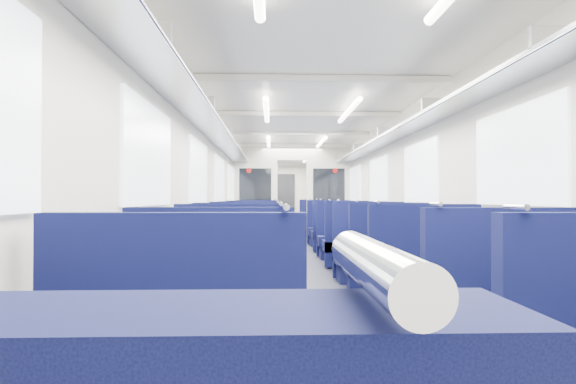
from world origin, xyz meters
TOP-DOWN VIEW (x-y plane):
  - floor at (0.00, 0.00)m, footprint 2.80×18.00m
  - ceiling at (0.00, 0.00)m, footprint 2.80×18.00m
  - wall_left at (-1.40, 0.00)m, footprint 0.02×18.00m
  - dado_left at (-1.39, 0.00)m, footprint 0.03×17.90m
  - wall_right at (1.40, 0.00)m, footprint 0.02×18.00m
  - dado_right at (1.39, 0.00)m, footprint 0.03×17.90m
  - wall_far at (0.00, 9.00)m, footprint 2.80×0.02m
  - luggage_rack_left at (-1.21, 0.00)m, footprint 0.36×17.40m
  - luggage_rack_right at (1.21, 0.00)m, footprint 0.36×17.40m
  - windows at (0.00, -0.46)m, footprint 2.78×15.60m
  - ceiling_fittings at (0.00, -0.26)m, footprint 2.70×16.06m
  - end_door at (0.00, 8.94)m, footprint 0.75×0.06m
  - bulkhead at (-0.00, 2.41)m, footprint 2.80×0.10m
  - seat_4 at (-0.83, -5.87)m, footprint 0.96×0.53m
  - seat_5 at (0.83, -6.04)m, footprint 0.96×0.53m
  - seat_6 at (-0.83, -4.78)m, footprint 0.96×0.53m
  - seat_7 at (0.83, -4.86)m, footprint 0.96×0.53m
  - seat_8 at (-0.83, -3.58)m, footprint 0.96×0.53m
  - seat_9 at (0.83, -3.60)m, footprint 0.96×0.53m
  - seat_10 at (-0.83, -2.54)m, footprint 0.96×0.53m
  - seat_11 at (0.83, -2.53)m, footprint 0.96×0.53m
  - seat_12 at (-0.83, -1.36)m, footprint 0.96×0.53m
  - seat_13 at (0.83, -1.30)m, footprint 0.96×0.53m
  - seat_14 at (-0.83, -0.25)m, footprint 0.96×0.53m
  - seat_15 at (0.83, -0.21)m, footprint 0.96×0.53m
  - seat_16 at (-0.83, 0.87)m, footprint 0.96×0.53m
  - seat_17 at (0.83, 0.81)m, footprint 0.96×0.53m
  - seat_18 at (-0.83, 1.99)m, footprint 0.96×0.53m
  - seat_19 at (0.83, 2.12)m, footprint 0.96×0.53m
  - seat_20 at (-0.83, 4.12)m, footprint 0.96×0.53m
  - seat_21 at (0.83, 4.06)m, footprint 0.96×0.53m
  - seat_22 at (-0.83, 5.36)m, footprint 0.96×0.53m
  - seat_23 at (0.83, 5.17)m, footprint 0.96×0.53m

SIDE VIEW (x-z plane):
  - floor at x=0.00m, z-range -0.01..0.01m
  - seat_4 at x=-0.83m, z-range -0.21..0.87m
  - seat_5 at x=0.83m, z-range -0.21..0.87m
  - seat_6 at x=-0.83m, z-range -0.21..0.87m
  - seat_7 at x=0.83m, z-range -0.21..0.87m
  - seat_8 at x=-0.83m, z-range -0.21..0.87m
  - seat_9 at x=0.83m, z-range -0.21..0.87m
  - seat_10 at x=-0.83m, z-range -0.21..0.87m
  - seat_11 at x=0.83m, z-range -0.21..0.87m
  - seat_12 at x=-0.83m, z-range -0.21..0.87m
  - seat_13 at x=0.83m, z-range -0.21..0.87m
  - seat_14 at x=-0.83m, z-range -0.21..0.87m
  - seat_15 at x=0.83m, z-range -0.21..0.87m
  - seat_16 at x=-0.83m, z-range -0.21..0.87m
  - seat_17 at x=0.83m, z-range -0.21..0.87m
  - seat_18 at x=-0.83m, z-range -0.21..0.87m
  - seat_19 at x=0.83m, z-range -0.21..0.87m
  - seat_20 at x=-0.83m, z-range -0.21..0.87m
  - seat_21 at x=0.83m, z-range -0.21..0.87m
  - seat_22 at x=-0.83m, z-range -0.21..0.87m
  - seat_23 at x=0.83m, z-range -0.21..0.87m
  - dado_left at x=-1.39m, z-range 0.00..0.70m
  - dado_right at x=1.39m, z-range 0.00..0.70m
  - end_door at x=0.00m, z-range 0.00..2.00m
  - wall_left at x=-1.40m, z-range 0.00..2.35m
  - wall_right at x=1.40m, z-range 0.00..2.35m
  - wall_far at x=0.00m, z-range 0.00..2.35m
  - bulkhead at x=0.00m, z-range 0.06..2.41m
  - windows at x=0.00m, z-range 1.04..1.79m
  - luggage_rack_left at x=-1.21m, z-range 1.88..2.06m
  - luggage_rack_right at x=1.21m, z-range 1.88..2.06m
  - ceiling_fittings at x=0.00m, z-range 2.23..2.35m
  - ceiling at x=0.00m, z-range 2.35..2.35m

